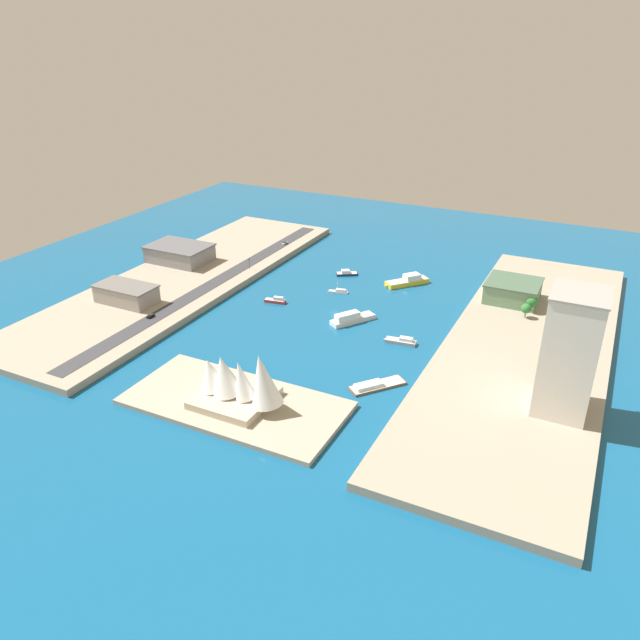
{
  "coord_description": "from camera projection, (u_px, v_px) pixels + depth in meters",
  "views": [
    {
      "loc": [
        -121.02,
        260.14,
        133.6
      ],
      "look_at": [
        0.28,
        16.33,
        2.82
      ],
      "focal_mm": 34.47,
      "sensor_mm": 36.0,
      "label": 1
    }
  ],
  "objects": [
    {
      "name": "patrol_launch_navy",
      "position": [
        347.0,
        273.0,
        363.9
      ],
      "size": [
        12.8,
        10.26,
        3.17
      ],
      "color": "#1E284C",
      "rests_on": "ground_plane"
    },
    {
      "name": "sailboat_small_white",
      "position": [
        339.0,
        291.0,
        339.52
      ],
      "size": [
        11.53,
        4.99,
        9.16
      ],
      "color": "white",
      "rests_on": "ground_plane"
    },
    {
      "name": "quay_east",
      "position": [
        185.0,
        279.0,
        354.08
      ],
      "size": [
        70.0,
        240.0,
        3.47
      ],
      "primitive_type": "cube",
      "color": "#9E937F",
      "rests_on": "ground_plane"
    },
    {
      "name": "barge_flat_brown",
      "position": [
        375.0,
        385.0,
        250.71
      ],
      "size": [
        20.58,
        22.89,
        2.56
      ],
      "color": "brown",
      "rests_on": "ground_plane"
    },
    {
      "name": "hotel_broad_white",
      "position": [
        570.0,
        353.0,
        220.95
      ],
      "size": [
        19.63,
        22.25,
        47.48
      ],
      "color": "silver",
      "rests_on": "quay_west"
    },
    {
      "name": "road_strip",
      "position": [
        215.0,
        282.0,
        344.62
      ],
      "size": [
        9.32,
        228.0,
        0.15
      ],
      "primitive_type": "cube",
      "color": "#38383D",
      "rests_on": "quay_east"
    },
    {
      "name": "opera_landmark",
      "position": [
        237.0,
        382.0,
        233.77
      ],
      "size": [
        38.22,
        26.88,
        24.03
      ],
      "color": "#BCAD93",
      "rests_on": "peninsula_point"
    },
    {
      "name": "ferry_white_commuter",
      "position": [
        351.0,
        318.0,
        305.58
      ],
      "size": [
        18.2,
        23.32,
        5.43
      ],
      "color": "silver",
      "rests_on": "ground_plane"
    },
    {
      "name": "ground_plane",
      "position": [
        335.0,
        313.0,
        316.38
      ],
      "size": [
        440.0,
        440.0,
        0.0
      ],
      "primitive_type": "plane",
      "color": "#145684"
    },
    {
      "name": "carpark_squat_concrete",
      "position": [
        126.0,
        294.0,
        318.14
      ],
      "size": [
        31.87,
        17.1,
        9.46
      ],
      "color": "gray",
      "rests_on": "quay_east"
    },
    {
      "name": "ferry_yellow_fast",
      "position": [
        408.0,
        281.0,
        350.49
      ],
      "size": [
        22.01,
        24.22,
        5.71
      ],
      "color": "yellow",
      "rests_on": "ground_plane"
    },
    {
      "name": "quay_west",
      "position": [
        526.0,
        349.0,
        277.17
      ],
      "size": [
        70.0,
        240.0,
        3.47
      ],
      "primitive_type": "cube",
      "color": "#9E937F",
      "rests_on": "ground_plane"
    },
    {
      "name": "traffic_light_waterfront",
      "position": [
        249.0,
        262.0,
        362.12
      ],
      "size": [
        0.36,
        0.36,
        6.5
      ],
      "color": "black",
      "rests_on": "quay_east"
    },
    {
      "name": "warehouse_low_gray",
      "position": [
        180.0,
        253.0,
        374.13
      ],
      "size": [
        37.12,
        26.15,
        10.02
      ],
      "color": "gray",
      "rests_on": "quay_east"
    },
    {
      "name": "suv_black",
      "position": [
        151.0,
        316.0,
        302.83
      ],
      "size": [
        2.07,
        4.25,
        1.53
      ],
      "color": "black",
      "rests_on": "road_strip"
    },
    {
      "name": "terminal_long_green",
      "position": [
        513.0,
        291.0,
        320.36
      ],
      "size": [
        27.03,
        25.94,
        10.53
      ],
      "color": "slate",
      "rests_on": "quay_west"
    },
    {
      "name": "tugboat_red",
      "position": [
        276.0,
        300.0,
        327.45
      ],
      "size": [
        12.67,
        5.19,
        3.51
      ],
      "color": "red",
      "rests_on": "ground_plane"
    },
    {
      "name": "park_tree_cluster",
      "position": [
        530.0,
        304.0,
        304.59
      ],
      "size": [
        6.79,
        13.31,
        8.71
      ],
      "color": "brown",
      "rests_on": "quay_west"
    },
    {
      "name": "peninsula_point",
      "position": [
        235.0,
        403.0,
        238.87
      ],
      "size": [
        86.39,
        41.42,
        2.0
      ],
      "primitive_type": "cube",
      "color": "#A89E89",
      "rests_on": "ground_plane"
    },
    {
      "name": "yacht_sleek_gray",
      "position": [
        401.0,
        341.0,
        285.25
      ],
      "size": [
        15.77,
        5.88,
        3.44
      ],
      "color": "#999EA3",
      "rests_on": "ground_plane"
    },
    {
      "name": "van_white",
      "position": [
        285.0,
        243.0,
        404.45
      ],
      "size": [
        2.12,
        4.95,
        1.56
      ],
      "color": "black",
      "rests_on": "road_strip"
    }
  ]
}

